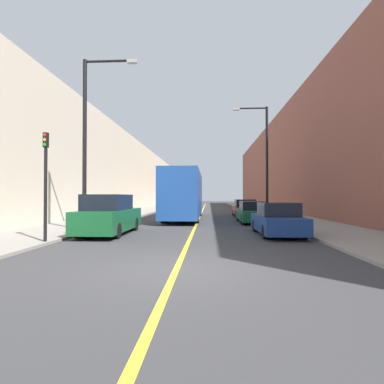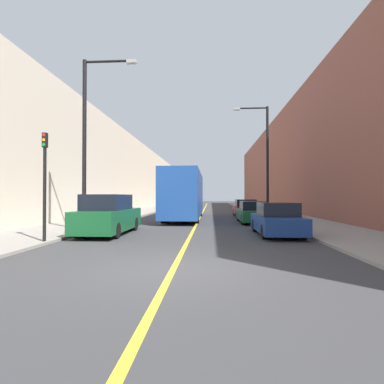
{
  "view_description": "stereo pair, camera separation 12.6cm",
  "coord_description": "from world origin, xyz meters",
  "px_view_note": "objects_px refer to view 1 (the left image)",
  "views": [
    {
      "loc": [
        0.79,
        -7.3,
        1.79
      ],
      "look_at": [
        -0.26,
        11.41,
        2.05
      ],
      "focal_mm": 28.0,
      "sensor_mm": 36.0,
      "label": 1
    },
    {
      "loc": [
        0.92,
        -7.29,
        1.79
      ],
      "look_at": [
        -0.26,
        11.41,
        2.05
      ],
      "focal_mm": 28.0,
      "sensor_mm": 36.0,
      "label": 2
    }
  ],
  "objects_px": {
    "parked_suv_left": "(109,216)",
    "car_right_near": "(277,220)",
    "car_right_mid": "(253,213)",
    "car_right_far": "(245,209)",
    "traffic_light": "(46,182)",
    "street_lamp_left": "(89,133)",
    "street_lamp_right": "(264,155)",
    "bus": "(184,195)"
  },
  "relations": [
    {
      "from": "parked_suv_left",
      "to": "car_right_near",
      "type": "bearing_deg",
      "value": 0.5
    },
    {
      "from": "car_right_mid",
      "to": "car_right_far",
      "type": "xyz_separation_m",
      "value": [
        0.2,
        6.38,
        0.02
      ]
    },
    {
      "from": "traffic_light",
      "to": "car_right_mid",
      "type": "bearing_deg",
      "value": 46.47
    },
    {
      "from": "car_right_near",
      "to": "traffic_light",
      "type": "bearing_deg",
      "value": -161.45
    },
    {
      "from": "parked_suv_left",
      "to": "street_lamp_left",
      "type": "relative_size",
      "value": 0.58
    },
    {
      "from": "car_right_mid",
      "to": "street_lamp_left",
      "type": "relative_size",
      "value": 0.56
    },
    {
      "from": "car_right_mid",
      "to": "street_lamp_right",
      "type": "distance_m",
      "value": 5.8
    },
    {
      "from": "car_right_near",
      "to": "street_lamp_left",
      "type": "relative_size",
      "value": 0.51
    },
    {
      "from": "bus",
      "to": "traffic_light",
      "type": "bearing_deg",
      "value": -108.63
    },
    {
      "from": "bus",
      "to": "car_right_near",
      "type": "relative_size",
      "value": 2.6
    },
    {
      "from": "car_right_far",
      "to": "car_right_mid",
      "type": "bearing_deg",
      "value": -91.79
    },
    {
      "from": "parked_suv_left",
      "to": "car_right_mid",
      "type": "relative_size",
      "value": 1.03
    },
    {
      "from": "bus",
      "to": "car_right_near",
      "type": "distance_m",
      "value": 10.62
    },
    {
      "from": "street_lamp_left",
      "to": "street_lamp_right",
      "type": "relative_size",
      "value": 0.97
    },
    {
      "from": "traffic_light",
      "to": "street_lamp_right",
      "type": "bearing_deg",
      "value": 51.31
    },
    {
      "from": "bus",
      "to": "street_lamp_left",
      "type": "relative_size",
      "value": 1.33
    },
    {
      "from": "car_right_near",
      "to": "street_lamp_left",
      "type": "xyz_separation_m",
      "value": [
        -9.07,
        0.63,
        4.24
      ]
    },
    {
      "from": "parked_suv_left",
      "to": "car_right_near",
      "type": "xyz_separation_m",
      "value": [
        7.8,
        0.07,
        -0.19
      ]
    },
    {
      "from": "traffic_light",
      "to": "car_right_far",
      "type": "bearing_deg",
      "value": 59.86
    },
    {
      "from": "car_right_near",
      "to": "street_lamp_right",
      "type": "distance_m",
      "value": 10.92
    },
    {
      "from": "bus",
      "to": "car_right_mid",
      "type": "distance_m",
      "value": 5.77
    },
    {
      "from": "bus",
      "to": "car_right_far",
      "type": "relative_size",
      "value": 2.37
    },
    {
      "from": "parked_suv_left",
      "to": "traffic_light",
      "type": "xyz_separation_m",
      "value": [
        -1.4,
        -3.02,
        1.45
      ]
    },
    {
      "from": "bus",
      "to": "parked_suv_left",
      "type": "distance_m",
      "value": 9.8
    },
    {
      "from": "street_lamp_right",
      "to": "traffic_light",
      "type": "xyz_separation_m",
      "value": [
        -10.43,
        -13.02,
        -2.73
      ]
    },
    {
      "from": "bus",
      "to": "traffic_light",
      "type": "height_order",
      "value": "traffic_light"
    },
    {
      "from": "bus",
      "to": "car_right_far",
      "type": "height_order",
      "value": "bus"
    },
    {
      "from": "car_right_mid",
      "to": "traffic_light",
      "type": "xyz_separation_m",
      "value": [
        -9.02,
        -9.49,
        1.66
      ]
    },
    {
      "from": "car_right_mid",
      "to": "street_lamp_right",
      "type": "height_order",
      "value": "street_lamp_right"
    },
    {
      "from": "car_right_near",
      "to": "car_right_far",
      "type": "relative_size",
      "value": 0.91
    },
    {
      "from": "traffic_light",
      "to": "bus",
      "type": "bearing_deg",
      "value": 71.37
    },
    {
      "from": "bus",
      "to": "parked_suv_left",
      "type": "bearing_deg",
      "value": -106.52
    },
    {
      "from": "street_lamp_left",
      "to": "traffic_light",
      "type": "height_order",
      "value": "street_lamp_left"
    },
    {
      "from": "traffic_light",
      "to": "parked_suv_left",
      "type": "bearing_deg",
      "value": 65.17
    },
    {
      "from": "parked_suv_left",
      "to": "street_lamp_left",
      "type": "height_order",
      "value": "street_lamp_left"
    },
    {
      "from": "car_right_far",
      "to": "street_lamp_left",
      "type": "xyz_separation_m",
      "value": [
        -9.1,
        -12.16,
        4.23
      ]
    },
    {
      "from": "street_lamp_left",
      "to": "street_lamp_right",
      "type": "bearing_deg",
      "value": 42.08
    },
    {
      "from": "bus",
      "to": "car_right_far",
      "type": "bearing_deg",
      "value": 34.85
    },
    {
      "from": "street_lamp_left",
      "to": "car_right_near",
      "type": "bearing_deg",
      "value": -3.96
    },
    {
      "from": "street_lamp_right",
      "to": "traffic_light",
      "type": "relative_size",
      "value": 2.16
    },
    {
      "from": "street_lamp_left",
      "to": "car_right_mid",
      "type": "bearing_deg",
      "value": 33.02
    },
    {
      "from": "street_lamp_left",
      "to": "traffic_light",
      "type": "xyz_separation_m",
      "value": [
        -0.12,
        -3.71,
        -2.6
      ]
    }
  ]
}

